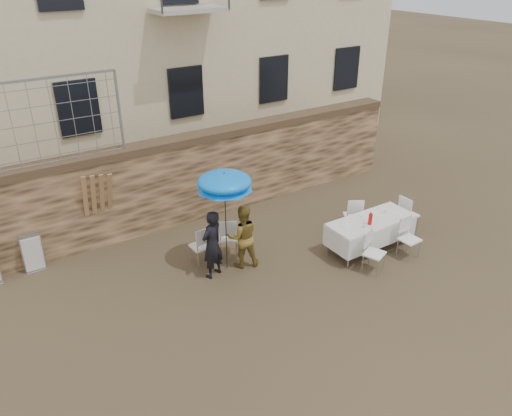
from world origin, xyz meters
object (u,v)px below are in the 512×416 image
table_chair_front_left (374,253)px  table_chair_front_right (410,238)px  woman_dress (243,236)px  umbrella (225,184)px  table_chair_side (409,214)px  couple_chair_right (228,236)px  soda_bottle (370,219)px  table_chair_back (353,215)px  couple_chair_left (201,245)px  man_suit (212,244)px  chair_stack_right (32,251)px  banquet_table (371,221)px

table_chair_front_left → table_chair_front_right: (1.10, 0.00, 0.00)m
woman_dress → table_chair_front_right: size_ratio=1.52×
umbrella → table_chair_side: size_ratio=2.22×
woman_dress → couple_chair_right: bearing=-65.5°
soda_bottle → table_chair_front_right: 1.02m
table_chair_back → umbrella: bearing=24.7°
couple_chair_left → soda_bottle: (3.41, -1.71, 0.43)m
man_suit → soda_bottle: bearing=139.7°
table_chair_front_right → chair_stack_right: 8.38m
umbrella → table_chair_back: size_ratio=2.22×
table_chair_front_right → table_chair_side: (0.90, 0.85, 0.00)m
man_suit → couple_chair_left: 0.62m
man_suit → table_chair_back: size_ratio=1.61×
umbrella → couple_chair_right: (0.30, 0.45, -1.54)m
banquet_table → man_suit: bearing=164.4°
table_chair_front_left → chair_stack_right: bearing=124.7°
umbrella → couple_chair_right: bearing=56.3°
woman_dress → umbrella: bearing=3.4°
woman_dress → couple_chair_left: size_ratio=1.52×
couple_chair_right → table_chair_front_right: bearing=173.6°
banquet_table → table_chair_front_right: (0.50, -0.75, -0.25)m
table_chair_front_right → chair_stack_right: table_chair_front_right is taller
table_chair_back → couple_chair_left: bearing=18.6°
banquet_table → soda_bottle: bearing=-143.1°
table_chair_front_left → soda_bottle: bearing=34.5°
man_suit → table_chair_front_right: man_suit is taller
man_suit → couple_chair_right: 0.94m
man_suit → umbrella: 1.31m
man_suit → woman_dress: bearing=158.4°
couple_chair_left → table_chair_front_right: bearing=147.7°
couple_chair_left → table_chair_front_left: bearing=139.5°
woman_dress → table_chair_side: woman_dress is taller
umbrella → table_chair_side: umbrella is taller
table_chair_front_right → chair_stack_right: (-7.30, 4.11, -0.02)m
couple_chair_right → banquet_table: (2.91, -1.56, 0.25)m
umbrella → table_chair_back: umbrella is taller
man_suit → table_chair_back: 3.82m
man_suit → couple_chair_left: size_ratio=1.61×
couple_chair_right → table_chair_side: size_ratio=1.00×
table_chair_back → table_chair_side: same height
couple_chair_right → table_chair_front_right: size_ratio=1.00×
table_chair_back → table_chair_side: bearing=179.6°
man_suit → table_chair_front_right: 4.48m
umbrella → table_chair_front_left: (2.61, -1.86, -1.54)m
table_chair_front_left → table_chair_front_right: same height
table_chair_front_right → table_chair_side: same height
table_chair_front_right → chair_stack_right: bearing=147.3°
umbrella → table_chair_front_left: bearing=-35.5°
couple_chair_right → chair_stack_right: (-3.90, 1.81, -0.02)m
banquet_table → table_chair_back: 0.86m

